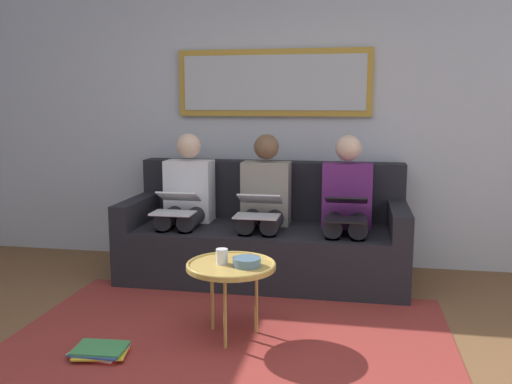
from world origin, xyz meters
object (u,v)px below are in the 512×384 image
(couch, at_px, (265,237))
(cup, at_px, (222,256))
(coffee_table, at_px, (231,267))
(person_middle, at_px, (264,203))
(laptop_white, at_px, (176,204))
(laptop_black, at_px, (346,209))
(laptop_silver, at_px, (259,206))
(magazine_stack, at_px, (100,351))
(framed_mirror, at_px, (273,83))
(bowl, at_px, (247,262))
(person_left, at_px, (347,205))
(person_right, at_px, (186,200))

(couch, xyz_separation_m, cup, (0.05, 1.22, 0.18))
(coffee_table, xyz_separation_m, person_middle, (-0.00, -1.15, 0.17))
(laptop_white, bearing_deg, person_middle, -159.74)
(laptop_black, bearing_deg, coffee_table, 54.88)
(laptop_silver, relative_size, magazine_stack, 1.05)
(framed_mirror, height_order, bowl, framed_mirror)
(person_left, relative_size, magazine_stack, 3.35)
(framed_mirror, relative_size, coffee_table, 3.10)
(bowl, height_order, person_left, person_left)
(bowl, bearing_deg, person_middle, -85.20)
(coffee_table, bearing_deg, person_left, -119.16)
(couch, relative_size, laptop_black, 5.99)
(cup, height_order, person_left, person_left)
(person_middle, height_order, laptop_white, person_middle)
(cup, relative_size, person_right, 0.08)
(couch, relative_size, bowl, 13.45)
(framed_mirror, xyz_separation_m, coffee_table, (0.00, 1.61, -1.12))
(framed_mirror, height_order, laptop_black, framed_mirror)
(framed_mirror, relative_size, cup, 18.20)
(bowl, height_order, magazine_stack, bowl)
(framed_mirror, height_order, person_right, framed_mirror)
(person_middle, relative_size, person_right, 1.00)
(framed_mirror, distance_m, laptop_white, 1.32)
(coffee_table, relative_size, magazine_stack, 1.55)
(bowl, bearing_deg, cup, -7.28)
(framed_mirror, xyz_separation_m, laptop_silver, (0.00, 0.69, -0.93))
(couch, height_order, coffee_table, couch)
(cup, distance_m, laptop_white, 1.09)
(coffee_table, xyz_separation_m, person_left, (-0.64, -1.15, 0.17))
(laptop_silver, bearing_deg, person_right, -20.16)
(bowl, bearing_deg, framed_mirror, -86.54)
(framed_mirror, bearing_deg, person_right, 35.53)
(magazine_stack, bearing_deg, framed_mirror, -108.39)
(magazine_stack, bearing_deg, laptop_white, -90.87)
(coffee_table, xyz_separation_m, laptop_silver, (-0.00, -0.91, 0.19))
(coffee_table, relative_size, person_right, 0.46)
(bowl, bearing_deg, person_right, -57.75)
(couch, relative_size, laptop_silver, 6.17)
(laptop_silver, bearing_deg, laptop_white, 0.11)
(coffee_table, distance_m, person_right, 1.33)
(laptop_white, bearing_deg, laptop_black, 179.95)
(cup, relative_size, person_middle, 0.08)
(bowl, relative_size, person_right, 0.14)
(person_middle, bearing_deg, coffee_table, 89.95)
(person_left, bearing_deg, laptop_black, 90.00)
(cup, relative_size, laptop_silver, 0.25)
(cup, xyz_separation_m, magazine_stack, (0.60, 0.38, -0.46))
(couch, distance_m, magazine_stack, 1.75)
(laptop_silver, bearing_deg, couch, -90.00)
(person_left, bearing_deg, coffee_table, 60.84)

